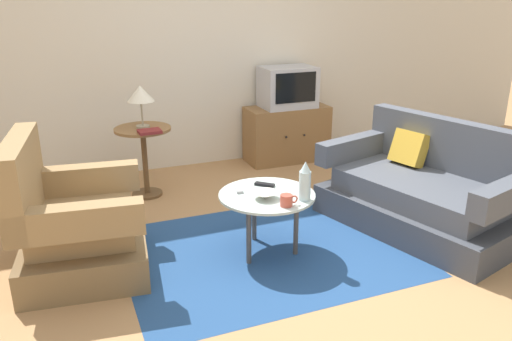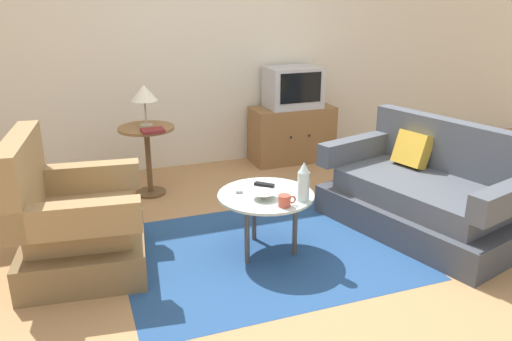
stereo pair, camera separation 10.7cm
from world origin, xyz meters
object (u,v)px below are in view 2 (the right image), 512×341
(table_lamp, at_px, (144,94))
(vase, at_px, (304,182))
(mug, at_px, (285,201))
(bowl, at_px, (263,195))
(armchair, at_px, (73,225))
(side_table, at_px, (147,146))
(book, at_px, (153,131))
(tv_remote_silver, at_px, (238,188))
(tv_remote_dark, at_px, (264,185))
(couch, at_px, (426,195))
(television, at_px, (293,87))
(coffee_table, at_px, (266,200))
(tv_stand, at_px, (292,134))

(table_lamp, distance_m, vase, 1.86)
(mug, height_order, bowl, mug)
(vase, bearing_deg, armchair, 163.44)
(side_table, relative_size, book, 3.26)
(side_table, bearing_deg, mug, -68.86)
(book, bearing_deg, tv_remote_silver, -70.81)
(tv_remote_dark, bearing_deg, vase, 156.92)
(couch, bearing_deg, vase, 81.00)
(television, xyz_separation_m, book, (-1.64, -0.67, -0.17))
(side_table, bearing_deg, coffee_table, -66.96)
(vase, distance_m, tv_remote_silver, 0.51)
(tv_stand, relative_size, bowl, 5.10)
(tv_remote_silver, bearing_deg, vase, 58.68)
(television, bearing_deg, couch, -81.56)
(coffee_table, distance_m, table_lamp, 1.66)
(armchair, distance_m, couch, 2.67)
(couch, bearing_deg, mug, 82.30)
(coffee_table, bearing_deg, table_lamp, 112.78)
(tv_stand, distance_m, bowl, 2.27)
(coffee_table, relative_size, tv_remote_silver, 4.18)
(tv_stand, relative_size, vase, 3.25)
(television, bearing_deg, mug, -115.19)
(mug, relative_size, bowl, 0.71)
(side_table, relative_size, tv_stand, 0.72)
(table_lamp, height_order, bowl, table_lamp)
(vase, distance_m, bowl, 0.30)
(armchair, relative_size, bowl, 5.49)
(table_lamp, bearing_deg, side_table, -139.78)
(coffee_table, xyz_separation_m, side_table, (-0.61, 1.44, 0.06))
(tv_stand, bearing_deg, side_table, -164.29)
(television, bearing_deg, vase, -112.14)
(coffee_table, bearing_deg, couch, -2.56)
(coffee_table, bearing_deg, tv_remote_dark, 73.00)
(side_table, height_order, book, book)
(couch, height_order, book, couch)
(mug, bearing_deg, tv_remote_silver, 116.89)
(couch, xyz_separation_m, tv_stand, (-0.29, 1.97, 0.02))
(side_table, xyz_separation_m, television, (1.67, 0.47, 0.36))
(tv_remote_silver, bearing_deg, tv_stand, 158.09)
(tv_stand, distance_m, tv_remote_dark, 2.03)
(bowl, distance_m, book, 1.43)
(television, height_order, book, television)
(armchair, relative_size, table_lamp, 2.56)
(armchair, relative_size, coffee_table, 1.42)
(tv_stand, bearing_deg, tv_remote_silver, -124.60)
(vase, relative_size, tv_remote_dark, 2.03)
(coffee_table, height_order, side_table, side_table)
(vase, height_order, bowl, vase)
(vase, bearing_deg, mug, -162.65)
(tv_stand, xyz_separation_m, book, (-1.64, -0.67, 0.36))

